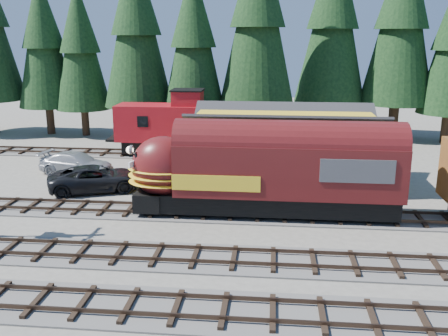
# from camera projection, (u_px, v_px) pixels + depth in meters

# --- Properties ---
(ground) EXTENTS (120.00, 120.00, 0.00)m
(ground) POSITION_uv_depth(u_px,v_px,m) (286.00, 245.00, 24.51)
(ground) COLOR #6B665B
(ground) RESTS_ON ground
(track_spur) EXTENTS (32.00, 3.20, 0.33)m
(track_spur) POSITION_uv_depth(u_px,v_px,m) (164.00, 154.00, 42.76)
(track_spur) COLOR #4C4947
(track_spur) RESTS_ON ground
(depot) EXTENTS (12.80, 7.00, 5.30)m
(depot) POSITION_uv_depth(u_px,v_px,m) (284.00, 142.00, 33.84)
(depot) COLOR gold
(depot) RESTS_ON ground
(conifer_backdrop) EXTENTS (80.32, 22.55, 17.06)m
(conifer_backdrop) POSITION_uv_depth(u_px,v_px,m) (342.00, 29.00, 44.87)
(conifer_backdrop) COLOR black
(conifer_backdrop) RESTS_ON ground
(locomotive) EXTENTS (15.36, 3.05, 4.18)m
(locomotive) POSITION_uv_depth(u_px,v_px,m) (258.00, 174.00, 27.87)
(locomotive) COLOR black
(locomotive) RESTS_ON ground
(caboose) EXTENTS (10.01, 2.90, 5.20)m
(caboose) POSITION_uv_depth(u_px,v_px,m) (177.00, 126.00, 42.00)
(caboose) COLOR black
(caboose) RESTS_ON ground
(pickup_truck_a) EXTENTS (6.69, 4.81, 1.69)m
(pickup_truck_a) POSITION_uv_depth(u_px,v_px,m) (96.00, 178.00, 32.81)
(pickup_truck_a) COLOR black
(pickup_truck_a) RESTS_ON ground
(pickup_truck_b) EXTENTS (5.93, 3.29, 1.63)m
(pickup_truck_b) POSITION_uv_depth(u_px,v_px,m) (77.00, 164.00, 36.73)
(pickup_truck_b) COLOR #A3A5AA
(pickup_truck_b) RESTS_ON ground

